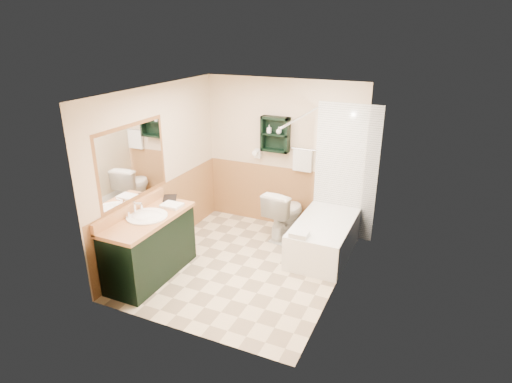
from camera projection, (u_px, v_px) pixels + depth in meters
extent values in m
plane|color=beige|center=(243.00, 266.00, 5.97)|extent=(3.00, 3.00, 0.00)
cube|color=#FAE8C3|center=(283.00, 155.00, 6.82)|extent=(2.60, 0.04, 2.40)
cube|color=#FAE8C3|center=(158.00, 172.00, 6.03)|extent=(0.04, 3.00, 2.40)
cube|color=#FAE8C3|center=(342.00, 201.00, 5.02)|extent=(0.04, 3.00, 2.40)
cube|color=white|center=(240.00, 89.00, 5.09)|extent=(2.60, 3.00, 0.04)
cube|color=black|center=(275.00, 134.00, 6.63)|extent=(0.45, 0.15, 0.55)
cylinder|color=silver|center=(301.00, 117.00, 5.67)|extent=(0.03, 1.60, 0.03)
cube|color=black|center=(150.00, 247.00, 5.59)|extent=(0.59, 1.35, 0.86)
cube|color=white|center=(325.00, 236.00, 6.24)|extent=(0.77, 1.50, 0.51)
imported|color=white|center=(285.00, 213.00, 6.67)|extent=(0.55, 0.85, 0.78)
cube|color=white|center=(172.00, 205.00, 5.73)|extent=(0.27, 0.21, 0.04)
imported|color=black|center=(163.00, 191.00, 5.94)|extent=(0.17, 0.11, 0.25)
cube|color=white|center=(299.00, 234.00, 5.66)|extent=(0.24, 0.20, 0.07)
imported|color=white|center=(269.00, 131.00, 6.65)|extent=(0.06, 0.13, 0.06)
imported|color=white|center=(279.00, 131.00, 6.58)|extent=(0.09, 0.12, 0.09)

